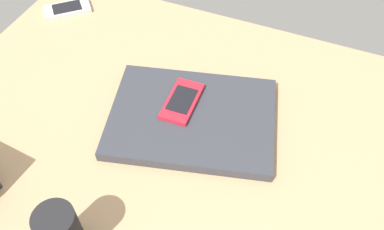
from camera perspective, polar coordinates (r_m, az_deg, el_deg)
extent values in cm
cube|color=tan|center=(82.25, 2.77, -5.37)|extent=(120.00, 80.00, 3.00)
cube|color=#33353D|center=(84.38, 0.00, -0.39)|extent=(37.44, 31.31, 2.19)
cube|color=red|center=(85.19, -1.36, 1.86)|extent=(6.28, 11.52, 0.99)
cube|color=black|center=(84.77, -1.36, 2.12)|extent=(4.82, 7.18, 0.14)
cube|color=silver|center=(116.25, -16.45, 13.52)|extent=(12.30, 11.92, 1.09)
cube|color=black|center=(115.90, -16.52, 13.77)|extent=(8.24, 8.06, 0.14)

